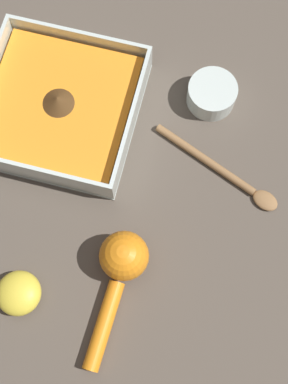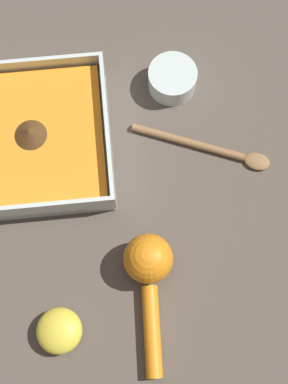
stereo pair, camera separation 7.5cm
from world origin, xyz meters
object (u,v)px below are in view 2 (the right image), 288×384
object	(u,v)px
lemon_half	(59,331)
wooden_spoon	(209,148)
spice_bowl	(172,79)
lemon_squeezer	(149,270)
square_dish	(33,140)

from	to	relation	value
lemon_half	wooden_spoon	distance (m)	0.35
spice_bowl	wooden_spoon	xyz separation A→B (m)	(-0.12, -0.04, -0.01)
lemon_squeezer	square_dish	bearing A→B (deg)	38.09
spice_bowl	lemon_half	world-z (taller)	spice_bowl
square_dish	lemon_half	xyz separation A→B (m)	(-0.29, -0.02, -0.00)
square_dish	lemon_squeezer	world-z (taller)	lemon_squeezer
wooden_spoon	lemon_half	bearing A→B (deg)	-111.85
square_dish	lemon_half	distance (m)	0.29
square_dish	wooden_spoon	bearing A→B (deg)	-97.20
lemon_half	square_dish	bearing A→B (deg)	4.83
spice_bowl	lemon_squeezer	world-z (taller)	lemon_squeezer
wooden_spoon	spice_bowl	bearing A→B (deg)	133.10
lemon_squeezer	wooden_spoon	size ratio (longest dim) A/B	0.93
square_dish	spice_bowl	xyz separation A→B (m)	(0.08, -0.22, -0.00)
spice_bowl	wooden_spoon	bearing A→B (deg)	-159.00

